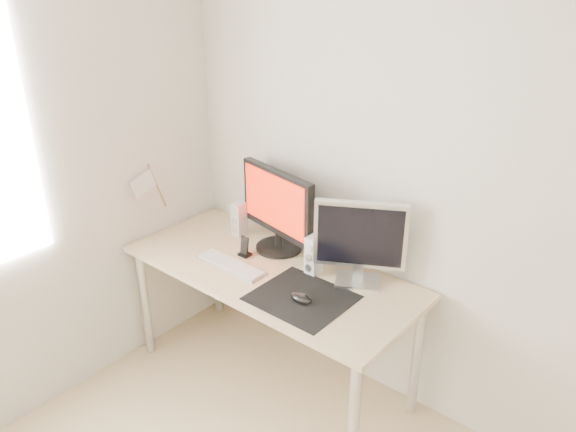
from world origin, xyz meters
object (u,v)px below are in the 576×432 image
Objects in this scene: mouse at (301,298)px; phone_dock at (245,250)px; main_monitor at (277,207)px; second_monitor at (360,239)px; keyboard at (231,265)px; speaker_right at (313,255)px; speaker_left at (239,219)px; desk at (270,281)px.

phone_dock reaches higher than mouse.
main_monitor reaches higher than phone_dock.
second_monitor reaches higher than keyboard.
phone_dock is (-0.40, -0.09, -0.07)m from speaker_right.
phone_dock is at bearing -166.69° from speaker_right.
mouse reaches higher than keyboard.
speaker_left reaches higher than mouse.
main_monitor is (-0.43, 0.33, 0.23)m from mouse.
second_monitor is 0.71m from keyboard.
mouse is 0.26× the size of keyboard.
desk is 7.84× the size of speaker_right.
phone_dock is (-0.02, 0.13, 0.03)m from keyboard.
keyboard is 0.14m from phone_dock.
main_monitor is 4.82× the size of phone_dock.
main_monitor reaches higher than keyboard.
keyboard is (-0.60, -0.29, -0.23)m from second_monitor.
speaker_right is at bearing 13.31° from phone_dock.
mouse is 0.36m from desk.
speaker_right reaches higher than phone_dock.
keyboard is at bearing 176.73° from mouse.
main_monitor is at bearing 179.13° from second_monitor.
speaker_right is 0.45m from keyboard.
main_monitor reaches higher than desk.
desk is 0.56m from second_monitor.
second_monitor reaches higher than desk.
speaker_left is at bearing -179.85° from second_monitor.
speaker_right is 0.49× the size of keyboard.
keyboard is at bearing -79.76° from phone_dock.
speaker_left reaches higher than keyboard.
speaker_left is at bearing 155.73° from desk.
phone_dock is at bearing 174.62° from desk.
second_monitor is at bearing 26.01° from keyboard.
speaker_right is at bearing -6.41° from speaker_left.
keyboard is (-0.07, -0.30, -0.25)m from main_monitor.
speaker_left is 0.38m from keyboard.
phone_dock is at bearing -117.48° from main_monitor.
speaker_left is at bearing 140.99° from phone_dock.
keyboard is at bearing -102.22° from main_monitor.
second_monitor is 2.13× the size of speaker_right.
second_monitor is 0.68m from phone_dock.
main_monitor is (-0.11, 0.19, 0.33)m from desk.
speaker_right is at bearing 116.14° from mouse.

